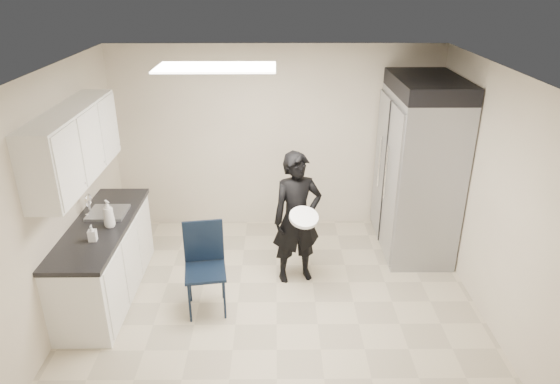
{
  "coord_description": "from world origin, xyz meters",
  "views": [
    {
      "loc": [
        0.0,
        -4.68,
        3.45
      ],
      "look_at": [
        0.04,
        0.2,
        1.29
      ],
      "focal_mm": 32.0,
      "sensor_mm": 36.0,
      "label": 1
    }
  ],
  "objects_px": {
    "commercial_fridge": "(418,175)",
    "folding_chair": "(205,272)",
    "lower_counter": "(105,261)",
    "man_tuxedo": "(297,218)"
  },
  "relations": [
    {
      "from": "folding_chair",
      "to": "man_tuxedo",
      "type": "xyz_separation_m",
      "value": [
        1.01,
        0.63,
        0.32
      ]
    },
    {
      "from": "man_tuxedo",
      "to": "folding_chair",
      "type": "bearing_deg",
      "value": -163.16
    },
    {
      "from": "man_tuxedo",
      "to": "commercial_fridge",
      "type": "bearing_deg",
      "value": 10.33
    },
    {
      "from": "lower_counter",
      "to": "commercial_fridge",
      "type": "height_order",
      "value": "commercial_fridge"
    },
    {
      "from": "commercial_fridge",
      "to": "folding_chair",
      "type": "xyz_separation_m",
      "value": [
        -2.6,
        -1.4,
        -0.56
      ]
    },
    {
      "from": "lower_counter",
      "to": "man_tuxedo",
      "type": "height_order",
      "value": "man_tuxedo"
    },
    {
      "from": "folding_chair",
      "to": "man_tuxedo",
      "type": "distance_m",
      "value": 1.23
    },
    {
      "from": "lower_counter",
      "to": "folding_chair",
      "type": "xyz_separation_m",
      "value": [
        1.18,
        -0.32,
        0.06
      ]
    },
    {
      "from": "lower_counter",
      "to": "commercial_fridge",
      "type": "distance_m",
      "value": 3.98
    },
    {
      "from": "lower_counter",
      "to": "commercial_fridge",
      "type": "xyz_separation_m",
      "value": [
        3.78,
        1.07,
        0.62
      ]
    }
  ]
}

